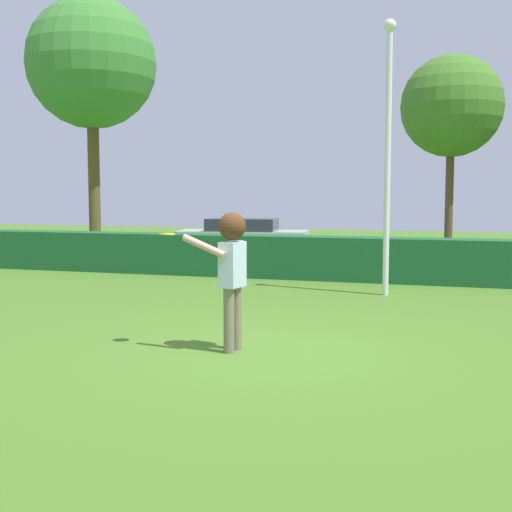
{
  "coord_description": "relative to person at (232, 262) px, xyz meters",
  "views": [
    {
      "loc": [
        2.48,
        -8.06,
        2.02
      ],
      "look_at": [
        -0.37,
        0.92,
        1.15
      ],
      "focal_mm": 46.74,
      "sensor_mm": 36.0,
      "label": 1
    }
  ],
  "objects": [
    {
      "name": "hedge_row",
      "position": [
        0.38,
        7.59,
        -0.65
      ],
      "size": [
        29.37,
        0.9,
        1.02
      ],
      "primitive_type": "cube",
      "color": "#1B582C",
      "rests_on": "ground"
    },
    {
      "name": "ground_plane",
      "position": [
        0.38,
        0.08,
        -1.16
      ],
      "size": [
        60.0,
        60.0,
        0.0
      ],
      "primitive_type": "plane",
      "color": "#497625"
    },
    {
      "name": "parked_car_silver",
      "position": [
        -4.11,
        12.52,
        -0.47
      ],
      "size": [
        4.41,
        2.31,
        1.25
      ],
      "color": "#B7B7BC",
      "rests_on": "ground"
    },
    {
      "name": "willow_tree",
      "position": [
        -9.46,
        12.35,
        5.27
      ],
      "size": [
        4.39,
        4.39,
        8.66
      ],
      "color": "brown",
      "rests_on": "ground"
    },
    {
      "name": "person",
      "position": [
        0.0,
        0.0,
        0.0
      ],
      "size": [
        0.79,
        0.56,
        1.8
      ],
      "color": "#736B55",
      "rests_on": "ground"
    },
    {
      "name": "lamppost",
      "position": [
        1.32,
        5.5,
        1.86
      ],
      "size": [
        0.24,
        0.24,
        5.43
      ],
      "color": "silver",
      "rests_on": "ground"
    },
    {
      "name": "frisbee",
      "position": [
        -0.89,
        -0.04,
        0.35
      ],
      "size": [
        0.22,
        0.22,
        0.04
      ],
      "color": "yellow"
    },
    {
      "name": "oak_tree",
      "position": [
        2.22,
        16.69,
        3.93
      ],
      "size": [
        3.55,
        3.55,
        6.89
      ],
      "color": "brown",
      "rests_on": "ground"
    }
  ]
}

